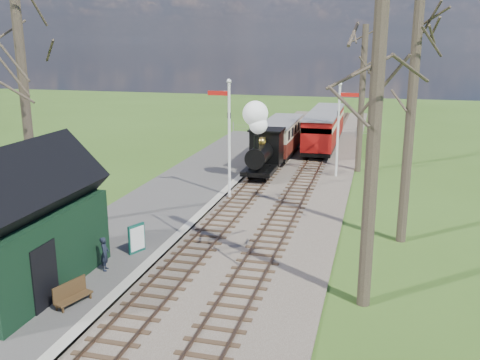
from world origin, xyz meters
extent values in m
ellipsoid|color=#385B23|center=(-25.00, 60.00, -14.76)|extent=(57.60, 36.00, 16.20)
ellipsoid|color=#385B23|center=(10.00, 65.00, -18.04)|extent=(70.40, 44.00, 19.80)
ellipsoid|color=#385B23|center=(-8.00, 70.00, -16.40)|extent=(64.00, 40.00, 18.00)
cube|color=brown|center=(1.30, 22.00, 0.05)|extent=(8.00, 60.00, 0.10)
cube|color=brown|center=(-0.50, 22.00, 0.14)|extent=(0.07, 60.00, 0.12)
cube|color=brown|center=(0.50, 22.00, 0.14)|extent=(0.07, 60.00, 0.12)
cube|color=#38281C|center=(0.00, 22.00, 0.10)|extent=(1.60, 60.00, 0.09)
cube|color=brown|center=(2.10, 22.00, 0.14)|extent=(0.07, 60.00, 0.12)
cube|color=brown|center=(3.10, 22.00, 0.14)|extent=(0.07, 60.00, 0.12)
cube|color=#38281C|center=(2.60, 22.00, 0.10)|extent=(1.60, 60.00, 0.09)
cube|color=#474442|center=(-3.50, 14.00, 0.10)|extent=(5.00, 44.00, 0.20)
cube|color=#B2AD9E|center=(-1.20, 14.00, 0.10)|extent=(0.40, 44.00, 0.21)
cube|color=black|center=(-4.30, 4.00, 1.50)|extent=(3.00, 6.00, 2.60)
cube|color=black|center=(-4.30, 4.00, 3.35)|extent=(3.25, 6.30, 3.25)
cube|color=black|center=(-2.78, 3.00, 1.20)|extent=(0.06, 1.20, 2.00)
cylinder|color=silver|center=(-0.70, 16.00, 3.00)|extent=(0.14, 0.14, 6.00)
sphere|color=silver|center=(-0.70, 16.00, 6.10)|extent=(0.24, 0.24, 0.24)
cube|color=#B7140F|center=(-1.25, 16.00, 5.50)|extent=(1.10, 0.08, 0.22)
cube|color=black|center=(-0.70, 16.00, 4.40)|extent=(0.18, 0.06, 0.30)
cylinder|color=silver|center=(4.30, 22.00, 2.75)|extent=(0.14, 0.14, 5.50)
sphere|color=silver|center=(4.30, 22.00, 5.60)|extent=(0.24, 0.24, 0.24)
cube|color=#B7140F|center=(4.85, 22.00, 5.00)|extent=(1.10, 0.08, 0.22)
cube|color=black|center=(4.30, 22.00, 3.90)|extent=(0.18, 0.06, 0.30)
cylinder|color=#382D23|center=(-7.30, 9.00, 5.50)|extent=(0.41, 0.41, 11.00)
cylinder|color=#382D23|center=(6.50, 6.00, 6.00)|extent=(0.42, 0.42, 12.00)
cylinder|color=#382D23|center=(7.80, 12.00, 5.00)|extent=(0.40, 0.40, 10.00)
cylinder|color=#382D23|center=(5.50, 24.00, 4.50)|extent=(0.39, 0.39, 9.00)
cube|color=slate|center=(0.30, 36.00, 0.75)|extent=(12.60, 0.02, 0.01)
cube|color=slate|center=(0.30, 36.00, 0.45)|extent=(12.60, 0.02, 0.02)
cylinder|color=slate|center=(0.30, 36.00, 0.50)|extent=(0.08, 0.08, 1.00)
cube|color=black|center=(0.00, 20.80, 0.66)|extent=(1.74, 4.10, 0.26)
cylinder|color=black|center=(0.00, 20.18, 1.58)|extent=(1.13, 2.66, 1.13)
cube|color=black|center=(0.00, 22.03, 1.69)|extent=(1.84, 1.64, 2.05)
cylinder|color=black|center=(0.00, 19.16, 2.51)|extent=(0.29, 0.29, 0.82)
sphere|color=#B88E36|center=(0.00, 20.49, 2.30)|extent=(0.53, 0.53, 0.53)
sphere|color=white|center=(0.10, 19.16, 3.48)|extent=(1.02, 1.02, 1.02)
sphere|color=white|center=(-0.10, 19.26, 4.09)|extent=(1.43, 1.43, 1.43)
cylinder|color=black|center=(-0.50, 19.57, 0.53)|extent=(0.10, 0.66, 0.66)
cylinder|color=black|center=(0.50, 19.57, 0.53)|extent=(0.10, 0.66, 0.66)
cube|color=black|center=(0.00, 26.80, 0.56)|extent=(1.95, 7.17, 0.31)
cube|color=#551A13|center=(0.00, 26.80, 1.17)|extent=(2.05, 7.17, 0.92)
cube|color=beige|center=(0.00, 26.80, 2.10)|extent=(2.05, 7.17, 0.92)
cube|color=slate|center=(0.00, 26.80, 2.61)|extent=(2.15, 7.38, 0.12)
cube|color=black|center=(2.60, 28.25, 0.57)|extent=(1.99, 5.25, 0.31)
cube|color=maroon|center=(2.60, 28.25, 1.20)|extent=(2.10, 5.25, 0.94)
cube|color=beige|center=(2.60, 28.25, 2.14)|extent=(2.10, 5.25, 0.94)
cube|color=slate|center=(2.60, 28.25, 2.67)|extent=(2.20, 5.46, 0.13)
cube|color=black|center=(2.60, 33.75, 0.57)|extent=(1.99, 5.25, 0.31)
cube|color=maroon|center=(2.60, 33.75, 1.20)|extent=(2.10, 5.25, 0.94)
cube|color=beige|center=(2.60, 33.75, 2.14)|extent=(2.10, 5.25, 0.94)
cube|color=slate|center=(2.60, 33.75, 2.67)|extent=(2.20, 5.46, 0.13)
cube|color=#0F473B|center=(-2.03, 7.67, 0.76)|extent=(0.38, 0.74, 1.12)
cube|color=silver|center=(-1.98, 7.65, 0.76)|extent=(0.28, 0.62, 0.92)
cube|color=#422D17|center=(-2.09, 3.34, 0.41)|extent=(0.72, 1.31, 0.05)
cube|color=#422D17|center=(-2.24, 3.39, 0.65)|extent=(0.42, 1.21, 0.54)
cube|color=#422D17|center=(-1.95, 2.80, 0.29)|extent=(0.05, 0.05, 0.18)
cube|color=#422D17|center=(-2.22, 3.88, 0.29)|extent=(0.05, 0.05, 0.18)
imported|color=black|center=(-2.39, 5.88, 0.81)|extent=(0.41, 0.51, 1.22)
camera|label=1|loc=(6.62, -9.79, 8.05)|focal=40.00mm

